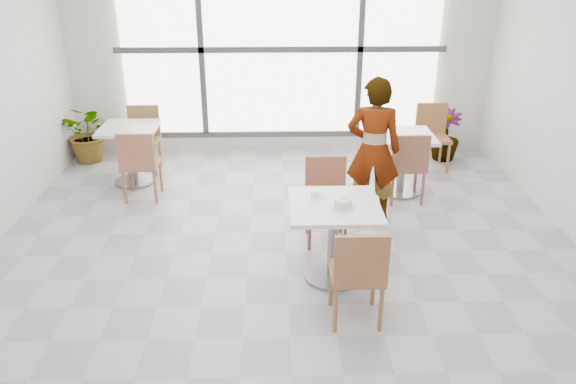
{
  "coord_description": "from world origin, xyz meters",
  "views": [
    {
      "loc": [
        -0.11,
        -4.44,
        2.85
      ],
      "look_at": [
        0.0,
        -0.3,
        1.0
      ],
      "focal_mm": 34.92,
      "sensor_mm": 36.0,
      "label": 1
    }
  ],
  "objects_px": {
    "bg_chair_right_far": "(432,132)",
    "plant_right": "(445,135)",
    "bg_chair_left_near": "(139,161)",
    "bg_table_left": "(131,147)",
    "bg_chair_left_far": "(143,134)",
    "chair_far": "(326,194)",
    "bg_table_right": "(402,155)",
    "oatmeal_bowl": "(343,203)",
    "main_table": "(334,227)",
    "person": "(373,150)",
    "coffee_cup": "(315,194)",
    "plant_left": "(89,133)",
    "chair_near": "(358,271)",
    "bg_chair_right_near": "(408,163)"
  },
  "relations": [
    {
      "from": "bg_chair_right_far",
      "to": "plant_right",
      "type": "xyz_separation_m",
      "value": [
        0.27,
        0.27,
        -0.14
      ]
    },
    {
      "from": "bg_chair_left_near",
      "to": "bg_chair_right_far",
      "type": "xyz_separation_m",
      "value": [
        3.74,
        1.03,
        0.0
      ]
    },
    {
      "from": "bg_table_left",
      "to": "bg_chair_left_far",
      "type": "relative_size",
      "value": 0.86
    },
    {
      "from": "chair_far",
      "to": "bg_table_right",
      "type": "bearing_deg",
      "value": 47.99
    },
    {
      "from": "chair_far",
      "to": "bg_table_left",
      "type": "distance_m",
      "value": 2.81
    },
    {
      "from": "oatmeal_bowl",
      "to": "main_table",
      "type": "bearing_deg",
      "value": 133.78
    },
    {
      "from": "person",
      "to": "bg_chair_right_far",
      "type": "relative_size",
      "value": 1.84
    },
    {
      "from": "oatmeal_bowl",
      "to": "coffee_cup",
      "type": "distance_m",
      "value": 0.31
    },
    {
      "from": "chair_far",
      "to": "coffee_cup",
      "type": "distance_m",
      "value": 0.71
    },
    {
      "from": "main_table",
      "to": "plant_left",
      "type": "distance_m",
      "value": 4.42
    },
    {
      "from": "bg_table_left",
      "to": "bg_chair_left_far",
      "type": "bearing_deg",
      "value": 82.17
    },
    {
      "from": "chair_far",
      "to": "coffee_cup",
      "type": "bearing_deg",
      "value": -104.22
    },
    {
      "from": "chair_near",
      "to": "bg_chair_left_far",
      "type": "distance_m",
      "value": 4.23
    },
    {
      "from": "chair_far",
      "to": "bg_chair_left_near",
      "type": "xyz_separation_m",
      "value": [
        -2.12,
        0.99,
        0.0
      ]
    },
    {
      "from": "oatmeal_bowl",
      "to": "bg_chair_right_far",
      "type": "relative_size",
      "value": 0.24
    },
    {
      "from": "coffee_cup",
      "to": "plant_left",
      "type": "relative_size",
      "value": 0.19
    },
    {
      "from": "bg_table_right",
      "to": "person",
      "type": "bearing_deg",
      "value": -125.46
    },
    {
      "from": "bg_table_right",
      "to": "oatmeal_bowl",
      "type": "bearing_deg",
      "value": -116.02
    },
    {
      "from": "bg_table_right",
      "to": "main_table",
      "type": "bearing_deg",
      "value": -118.29
    },
    {
      "from": "person",
      "to": "oatmeal_bowl",
      "type": "bearing_deg",
      "value": 78.49
    },
    {
      "from": "main_table",
      "to": "chair_far",
      "type": "distance_m",
      "value": 0.78
    },
    {
      "from": "oatmeal_bowl",
      "to": "bg_table_right",
      "type": "bearing_deg",
      "value": 63.98
    },
    {
      "from": "coffee_cup",
      "to": "bg_chair_right_near",
      "type": "bearing_deg",
      "value": 51.13
    },
    {
      "from": "main_table",
      "to": "bg_chair_right_far",
      "type": "height_order",
      "value": "bg_chair_right_far"
    },
    {
      "from": "person",
      "to": "plant_left",
      "type": "relative_size",
      "value": 1.94
    },
    {
      "from": "bg_table_right",
      "to": "plant_left",
      "type": "distance_m",
      "value": 4.33
    },
    {
      "from": "chair_far",
      "to": "bg_chair_right_far",
      "type": "xyz_separation_m",
      "value": [
        1.62,
        2.02,
        0.0
      ]
    },
    {
      "from": "bg_chair_right_near",
      "to": "plant_right",
      "type": "height_order",
      "value": "bg_chair_right_near"
    },
    {
      "from": "bg_chair_left_near",
      "to": "plant_right",
      "type": "distance_m",
      "value": 4.22
    },
    {
      "from": "chair_near",
      "to": "coffee_cup",
      "type": "relative_size",
      "value": 5.47
    },
    {
      "from": "bg_table_left",
      "to": "bg_table_right",
      "type": "xyz_separation_m",
      "value": [
        3.38,
        -0.4,
        0.0
      ]
    },
    {
      "from": "chair_far",
      "to": "bg_chair_left_far",
      "type": "height_order",
      "value": "same"
    },
    {
      "from": "oatmeal_bowl",
      "to": "bg_chair_right_near",
      "type": "xyz_separation_m",
      "value": [
        0.97,
        1.69,
        -0.29
      ]
    },
    {
      "from": "oatmeal_bowl",
      "to": "bg_table_right",
      "type": "height_order",
      "value": "oatmeal_bowl"
    },
    {
      "from": "person",
      "to": "bg_chair_right_near",
      "type": "relative_size",
      "value": 1.84
    },
    {
      "from": "bg_chair_right_far",
      "to": "plant_left",
      "type": "height_order",
      "value": "bg_chair_right_far"
    },
    {
      "from": "bg_chair_left_far",
      "to": "plant_right",
      "type": "relative_size",
      "value": 1.2
    },
    {
      "from": "bg_table_right",
      "to": "bg_chair_right_far",
      "type": "relative_size",
      "value": 0.86
    },
    {
      "from": "coffee_cup",
      "to": "person",
      "type": "bearing_deg",
      "value": 57.15
    },
    {
      "from": "chair_near",
      "to": "bg_chair_left_near",
      "type": "relative_size",
      "value": 1.0
    },
    {
      "from": "person",
      "to": "bg_chair_left_near",
      "type": "xyz_separation_m",
      "value": [
        -2.66,
        0.53,
        -0.3
      ]
    },
    {
      "from": "bg_chair_left_near",
      "to": "person",
      "type": "bearing_deg",
      "value": 168.76
    },
    {
      "from": "bg_table_left",
      "to": "plant_right",
      "type": "xyz_separation_m",
      "value": [
        4.24,
        0.74,
        -0.12
      ]
    },
    {
      "from": "chair_near",
      "to": "coffee_cup",
      "type": "distance_m",
      "value": 0.94
    },
    {
      "from": "plant_right",
      "to": "bg_table_left",
      "type": "bearing_deg",
      "value": -170.09
    },
    {
      "from": "bg_chair_left_far",
      "to": "bg_table_right",
      "type": "bearing_deg",
      "value": -14.48
    },
    {
      "from": "oatmeal_bowl",
      "to": "bg_chair_right_far",
      "type": "distance_m",
      "value": 3.27
    },
    {
      "from": "person",
      "to": "coffee_cup",
      "type": "bearing_deg",
      "value": 65.94
    },
    {
      "from": "chair_near",
      "to": "bg_table_left",
      "type": "relative_size",
      "value": 1.16
    },
    {
      "from": "bg_chair_left_far",
      "to": "person",
      "type": "bearing_deg",
      "value": -28.67
    }
  ]
}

